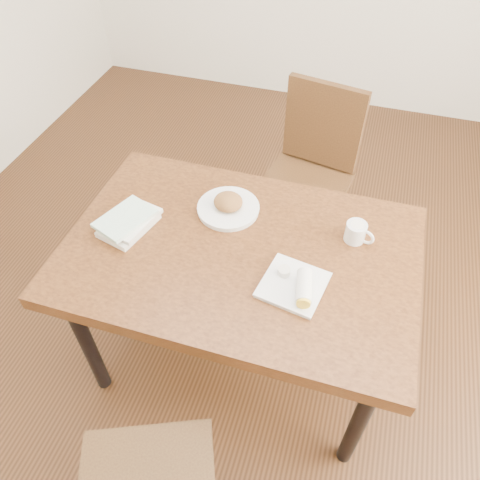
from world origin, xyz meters
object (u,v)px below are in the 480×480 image
(plate_burrito, at_px, (296,285))
(book_stack, at_px, (129,222))
(table, at_px, (240,263))
(coffee_mug, at_px, (356,232))
(chair_far, at_px, (311,165))
(plate_scone, at_px, (228,206))

(plate_burrito, distance_m, book_stack, 0.69)
(table, bearing_deg, coffee_mug, 23.47)
(chair_far, bearing_deg, book_stack, -123.78)
(chair_far, relative_size, coffee_mug, 8.45)
(coffee_mug, relative_size, plate_burrito, 0.46)
(chair_far, distance_m, plate_burrito, 1.00)
(plate_scone, distance_m, plate_burrito, 0.46)
(table, xyz_separation_m, plate_scone, (-0.11, 0.19, 0.10))
(plate_scone, distance_m, coffee_mug, 0.51)
(plate_burrito, xyz_separation_m, book_stack, (-0.68, 0.11, 0.01))
(table, distance_m, chair_far, 0.86)
(table, relative_size, coffee_mug, 11.63)
(table, height_order, coffee_mug, coffee_mug)
(plate_scone, height_order, plate_burrito, plate_scone)
(coffee_mug, height_order, book_stack, coffee_mug)
(chair_far, distance_m, plate_scone, 0.73)
(table, xyz_separation_m, plate_burrito, (0.24, -0.12, 0.10))
(chair_far, bearing_deg, plate_scone, -109.70)
(book_stack, bearing_deg, plate_burrito, -8.97)
(table, xyz_separation_m, coffee_mug, (0.40, 0.17, 0.12))
(table, relative_size, chair_far, 1.38)
(chair_far, relative_size, book_stack, 3.69)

